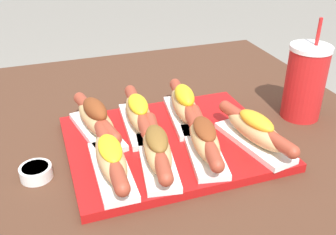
{
  "coord_description": "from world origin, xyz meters",
  "views": [
    {
      "loc": [
        -0.21,
        -0.7,
        1.17
      ],
      "look_at": [
        0.02,
        -0.03,
        0.78
      ],
      "focal_mm": 42.0,
      "sensor_mm": 36.0,
      "label": 1
    }
  ],
  "objects_px": {
    "hot_dog_3": "(255,130)",
    "hot_dog_4": "(96,119)",
    "sauce_bowl": "(36,172)",
    "drink_cup": "(305,82)",
    "hot_dog_1": "(157,149)",
    "hot_dog_2": "(204,139)",
    "hot_dog_6": "(184,105)",
    "hot_dog_5": "(138,113)",
    "serving_tray": "(171,142)",
    "hot_dog_0": "(111,158)"
  },
  "relations": [
    {
      "from": "hot_dog_3",
      "to": "hot_dog_4",
      "type": "distance_m",
      "value": 0.33
    },
    {
      "from": "sauce_bowl",
      "to": "drink_cup",
      "type": "relative_size",
      "value": 0.25
    },
    {
      "from": "hot_dog_1",
      "to": "hot_dog_2",
      "type": "bearing_deg",
      "value": 2.6
    },
    {
      "from": "hot_dog_2",
      "to": "hot_dog_6",
      "type": "relative_size",
      "value": 0.99
    },
    {
      "from": "hot_dog_5",
      "to": "drink_cup",
      "type": "bearing_deg",
      "value": -6.77
    },
    {
      "from": "serving_tray",
      "to": "sauce_bowl",
      "type": "height_order",
      "value": "sauce_bowl"
    },
    {
      "from": "hot_dog_4",
      "to": "drink_cup",
      "type": "distance_m",
      "value": 0.48
    },
    {
      "from": "sauce_bowl",
      "to": "drink_cup",
      "type": "xyz_separation_m",
      "value": [
        0.6,
        0.04,
        0.07
      ]
    },
    {
      "from": "hot_dog_0",
      "to": "hot_dog_4",
      "type": "bearing_deg",
      "value": 90.26
    },
    {
      "from": "sauce_bowl",
      "to": "hot_dog_2",
      "type": "bearing_deg",
      "value": -9.15
    },
    {
      "from": "sauce_bowl",
      "to": "hot_dog_0",
      "type": "bearing_deg",
      "value": -22.95
    },
    {
      "from": "sauce_bowl",
      "to": "hot_dog_6",
      "type": "bearing_deg",
      "value": 15.37
    },
    {
      "from": "hot_dog_2",
      "to": "sauce_bowl",
      "type": "height_order",
      "value": "hot_dog_2"
    },
    {
      "from": "hot_dog_4",
      "to": "hot_dog_6",
      "type": "bearing_deg",
      "value": 0.2
    },
    {
      "from": "serving_tray",
      "to": "hot_dog_3",
      "type": "distance_m",
      "value": 0.17
    },
    {
      "from": "hot_dog_3",
      "to": "hot_dog_6",
      "type": "bearing_deg",
      "value": 122.7
    },
    {
      "from": "hot_dog_3",
      "to": "hot_dog_5",
      "type": "bearing_deg",
      "value": 144.2
    },
    {
      "from": "hot_dog_6",
      "to": "sauce_bowl",
      "type": "distance_m",
      "value": 0.34
    },
    {
      "from": "hot_dog_6",
      "to": "drink_cup",
      "type": "relative_size",
      "value": 0.96
    },
    {
      "from": "serving_tray",
      "to": "drink_cup",
      "type": "xyz_separation_m",
      "value": [
        0.33,
        0.02,
        0.08
      ]
    },
    {
      "from": "serving_tray",
      "to": "drink_cup",
      "type": "relative_size",
      "value": 1.8
    },
    {
      "from": "serving_tray",
      "to": "hot_dog_1",
      "type": "bearing_deg",
      "value": -126.36
    },
    {
      "from": "hot_dog_2",
      "to": "serving_tray",
      "type": "bearing_deg",
      "value": 121.7
    },
    {
      "from": "hot_dog_0",
      "to": "hot_dog_6",
      "type": "bearing_deg",
      "value": 36.56
    },
    {
      "from": "hot_dog_0",
      "to": "hot_dog_6",
      "type": "relative_size",
      "value": 1.01
    },
    {
      "from": "hot_dog_0",
      "to": "hot_dog_2",
      "type": "relative_size",
      "value": 1.02
    },
    {
      "from": "hot_dog_6",
      "to": "sauce_bowl",
      "type": "relative_size",
      "value": 3.81
    },
    {
      "from": "hot_dog_3",
      "to": "hot_dog_5",
      "type": "height_order",
      "value": "same"
    },
    {
      "from": "hot_dog_4",
      "to": "hot_dog_5",
      "type": "relative_size",
      "value": 0.99
    },
    {
      "from": "hot_dog_3",
      "to": "drink_cup",
      "type": "bearing_deg",
      "value": 28.53
    },
    {
      "from": "serving_tray",
      "to": "hot_dog_1",
      "type": "height_order",
      "value": "hot_dog_1"
    },
    {
      "from": "hot_dog_0",
      "to": "hot_dog_2",
      "type": "bearing_deg",
      "value": 1.55
    },
    {
      "from": "hot_dog_5",
      "to": "hot_dog_6",
      "type": "bearing_deg",
      "value": 1.24
    },
    {
      "from": "hot_dog_5",
      "to": "hot_dog_2",
      "type": "bearing_deg",
      "value": -56.2
    },
    {
      "from": "hot_dog_1",
      "to": "hot_dog_6",
      "type": "distance_m",
      "value": 0.18
    },
    {
      "from": "serving_tray",
      "to": "hot_dog_0",
      "type": "relative_size",
      "value": 1.86
    },
    {
      "from": "hot_dog_5",
      "to": "hot_dog_6",
      "type": "distance_m",
      "value": 0.11
    },
    {
      "from": "hot_dog_0",
      "to": "hot_dog_1",
      "type": "relative_size",
      "value": 1.01
    },
    {
      "from": "hot_dog_5",
      "to": "hot_dog_6",
      "type": "height_order",
      "value": "hot_dog_6"
    },
    {
      "from": "hot_dog_1",
      "to": "hot_dog_5",
      "type": "distance_m",
      "value": 0.14
    },
    {
      "from": "hot_dog_3",
      "to": "hot_dog_5",
      "type": "distance_m",
      "value": 0.25
    },
    {
      "from": "serving_tray",
      "to": "hot_dog_1",
      "type": "distance_m",
      "value": 0.1
    },
    {
      "from": "hot_dog_1",
      "to": "hot_dog_5",
      "type": "relative_size",
      "value": 0.99
    },
    {
      "from": "hot_dog_0",
      "to": "hot_dog_2",
      "type": "xyz_separation_m",
      "value": [
        0.18,
        0.0,
        0.0
      ]
    },
    {
      "from": "hot_dog_1",
      "to": "drink_cup",
      "type": "height_order",
      "value": "drink_cup"
    },
    {
      "from": "hot_dog_3",
      "to": "hot_dog_2",
      "type": "bearing_deg",
      "value": 176.69
    },
    {
      "from": "serving_tray",
      "to": "hot_dog_6",
      "type": "bearing_deg",
      "value": 51.99
    },
    {
      "from": "hot_dog_0",
      "to": "hot_dog_1",
      "type": "xyz_separation_m",
      "value": [
        0.09,
        0.0,
        0.0
      ]
    },
    {
      "from": "hot_dog_0",
      "to": "drink_cup",
      "type": "height_order",
      "value": "drink_cup"
    },
    {
      "from": "hot_dog_2",
      "to": "sauce_bowl",
      "type": "bearing_deg",
      "value": 170.85
    }
  ]
}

